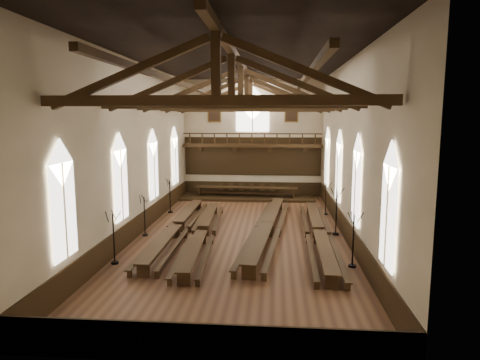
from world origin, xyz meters
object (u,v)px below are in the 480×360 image
object	(u,v)px
candelabrum_right_near	(353,250)
candelabrum_right_far	(326,205)
candelabrum_left_near	(114,248)
candelabrum_right_mid	(336,220)
refectory_row_b	(202,231)
refectory_row_d	(319,232)
candelabrum_left_far	(170,202)
refectory_row_a	(177,226)
candelabrum_left_mid	(145,223)
refectory_row_c	(268,225)
dais	(246,197)
high_table	(246,188)

from	to	relation	value
candelabrum_right_near	candelabrum_right_far	xyz separation A→B (m)	(0.00, 10.65, -0.09)
candelabrum_left_near	candelabrum_right_mid	world-z (taller)	candelabrum_right_mid
refectory_row_b	refectory_row_d	xyz separation A→B (m)	(6.52, 0.31, 0.03)
refectory_row_d	candelabrum_left_far	xyz separation A→B (m)	(-9.98, 6.30, 0.22)
refectory_row_a	candelabrum_right_far	xyz separation A→B (m)	(9.27, 6.02, 0.18)
candelabrum_left_mid	candelabrum_right_near	size ratio (longest dim) A/B	0.92
candelabrum_left_mid	candelabrum_right_mid	distance (m)	11.16
candelabrum_left_far	refectory_row_a	bearing A→B (deg)	-72.26
candelabrum_right_near	refectory_row_c	bearing A→B (deg)	128.19
refectory_row_d	candelabrum_right_near	bearing A→B (deg)	-74.55
candelabrum_right_mid	candelabrum_right_far	xyz separation A→B (m)	(0.00, 5.18, -0.14)
refectory_row_b	candelabrum_left_near	xyz separation A→B (m)	(-3.46, -4.23, 0.27)
refectory_row_b	candelabrum_right_near	size ratio (longest dim) A/B	5.33
refectory_row_d	dais	distance (m)	12.98
refectory_row_c	high_table	xyz separation A→B (m)	(-2.03, 11.04, 0.30)
candelabrum_right_far	candelabrum_left_mid	bearing A→B (deg)	-150.24
refectory_row_d	dais	size ratio (longest dim) A/B	1.26
refectory_row_b	high_table	xyz separation A→B (m)	(1.64, 12.33, 0.37)
candelabrum_left_far	candelabrum_right_mid	bearing A→B (deg)	-23.78
refectory_row_c	candelabrum_right_near	xyz separation A→B (m)	(3.97, -5.05, 0.22)
dais	candelabrum_right_far	size ratio (longest dim) A/B	4.90
refectory_row_c	candelabrum_left_far	size ratio (longest dim) A/B	5.97
refectory_row_c	candelabrum_right_near	distance (m)	6.43
dais	refectory_row_b	bearing A→B (deg)	-97.58
refectory_row_d	candelabrum_left_far	size ratio (longest dim) A/B	5.73
refectory_row_c	refectory_row_d	bearing A→B (deg)	-19.00
dais	candelabrum_left_near	bearing A→B (deg)	-107.10
refectory_row_a	refectory_row_b	world-z (taller)	refectory_row_a
refectory_row_c	candelabrum_right_mid	xyz separation A→B (m)	(3.97, 0.42, 0.27)
candelabrum_left_far	candelabrum_right_far	world-z (taller)	candelabrum_left_far
refectory_row_c	candelabrum_left_far	world-z (taller)	candelabrum_left_far
refectory_row_c	candelabrum_left_far	xyz separation A→B (m)	(-7.13, 5.32, 0.18)
candelabrum_left_near	candelabrum_right_mid	bearing A→B (deg)	28.19
dais	candelabrum_right_near	world-z (taller)	candelabrum_right_near
refectory_row_a	candelabrum_left_far	xyz separation A→B (m)	(-1.83, 5.73, 0.23)
refectory_row_a	candelabrum_left_near	size ratio (longest dim) A/B	5.54
dais	high_table	xyz separation A→B (m)	(-0.00, 0.00, 0.78)
refectory_row_c	candelabrum_left_near	distance (m)	9.02
refectory_row_d	candelabrum_left_near	world-z (taller)	candelabrum_left_near
candelabrum_left_mid	dais	bearing A→B (deg)	66.61
refectory_row_b	candelabrum_right_near	bearing A→B (deg)	-26.17
refectory_row_a	refectory_row_c	distance (m)	5.31
candelabrum_left_far	candelabrum_right_near	distance (m)	15.19
refectory_row_d	candelabrum_right_far	xyz separation A→B (m)	(1.12, 6.58, 0.17)
dais	candelabrum_right_far	bearing A→B (deg)	-42.14
refectory_row_c	candelabrum_left_far	distance (m)	8.89
candelabrum_left_near	candelabrum_right_mid	size ratio (longest dim) A/B	0.91
refectory_row_d	candelabrum_left_far	distance (m)	11.80
candelabrum_right_near	candelabrum_right_far	bearing A→B (deg)	90.00
candelabrum_left_mid	candelabrum_right_far	bearing A→B (deg)	29.76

